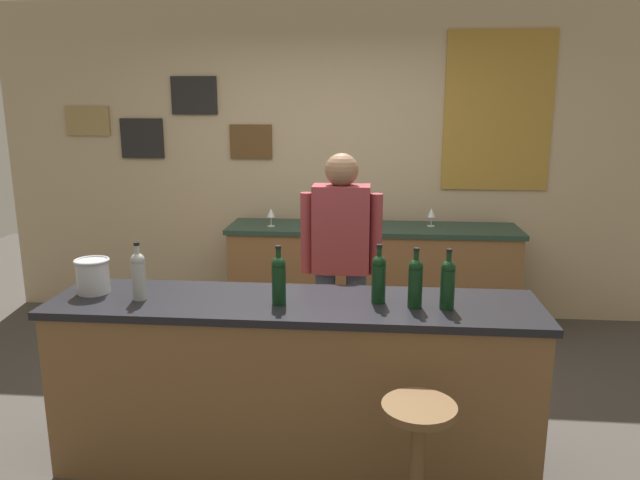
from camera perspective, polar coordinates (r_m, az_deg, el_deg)
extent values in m
plane|color=#423D38|center=(3.86, -1.57, -16.92)|extent=(10.00, 10.00, 0.00)
cube|color=tan|center=(5.39, 0.90, 7.41)|extent=(6.00, 0.06, 2.80)
cube|color=#997F4C|center=(5.91, -21.30, 10.55)|extent=(0.41, 0.02, 0.26)
cube|color=black|center=(5.72, -16.62, 9.28)|extent=(0.39, 0.02, 0.36)
cube|color=black|center=(5.54, -11.94, 13.35)|extent=(0.41, 0.02, 0.33)
cube|color=brown|center=(5.43, -6.62, 9.32)|extent=(0.38, 0.02, 0.30)
cube|color=#A87F33|center=(5.41, 16.63, 11.68)|extent=(0.90, 0.02, 1.34)
cube|color=brown|center=(3.30, -2.47, -13.73)|extent=(2.49, 0.57, 0.88)
cube|color=black|center=(3.12, -2.55, -6.16)|extent=(2.54, 0.60, 0.04)
cube|color=brown|center=(5.19, 4.96, -3.79)|extent=(2.40, 0.53, 0.86)
cube|color=#1E382D|center=(5.08, 5.06, 1.08)|extent=(2.45, 0.56, 0.04)
cylinder|color=#384766|center=(3.99, 3.40, -9.00)|extent=(0.13, 0.13, 0.86)
cylinder|color=#384766|center=(4.00, 0.50, -8.92)|extent=(0.13, 0.13, 0.86)
cube|color=maroon|center=(3.79, 2.03, 1.05)|extent=(0.36, 0.20, 0.56)
sphere|color=brown|center=(3.73, 2.08, 6.69)|extent=(0.21, 0.21, 0.21)
cylinder|color=maroon|center=(3.79, 5.35, 0.54)|extent=(0.08, 0.08, 0.52)
cylinder|color=maroon|center=(3.81, -1.27, 0.67)|extent=(0.08, 0.08, 0.52)
cylinder|color=brown|center=(2.83, 9.17, -21.66)|extent=(0.06, 0.06, 0.65)
cylinder|color=brown|center=(2.65, 9.45, -15.59)|extent=(0.32, 0.32, 0.03)
cylinder|color=#999E99|center=(3.24, -16.89, -3.76)|extent=(0.07, 0.07, 0.20)
sphere|color=#999E99|center=(3.21, -17.02, -1.83)|extent=(0.07, 0.07, 0.07)
cylinder|color=#999E99|center=(3.20, -17.06, -1.27)|extent=(0.03, 0.03, 0.09)
cylinder|color=black|center=(3.19, -17.12, -0.35)|extent=(0.03, 0.03, 0.02)
cylinder|color=black|center=(3.04, -3.95, -4.32)|extent=(0.07, 0.07, 0.20)
sphere|color=black|center=(3.01, -3.98, -2.27)|extent=(0.07, 0.07, 0.07)
cylinder|color=black|center=(3.00, -3.99, -1.67)|extent=(0.03, 0.03, 0.09)
cylinder|color=black|center=(2.99, -4.01, -0.69)|extent=(0.03, 0.03, 0.02)
cylinder|color=black|center=(3.07, 5.61, -4.17)|extent=(0.07, 0.07, 0.20)
sphere|color=black|center=(3.04, 5.66, -2.14)|extent=(0.07, 0.07, 0.07)
cylinder|color=black|center=(3.03, 5.67, -1.55)|extent=(0.03, 0.03, 0.09)
cylinder|color=black|center=(3.02, 5.70, -0.57)|extent=(0.03, 0.03, 0.02)
cylinder|color=black|center=(3.02, 9.07, -4.54)|extent=(0.07, 0.07, 0.20)
sphere|color=black|center=(2.99, 9.15, -2.48)|extent=(0.07, 0.07, 0.07)
cylinder|color=black|center=(2.98, 9.17, -1.88)|extent=(0.03, 0.03, 0.09)
cylinder|color=black|center=(2.97, 9.21, -0.90)|extent=(0.03, 0.03, 0.02)
cylinder|color=black|center=(3.03, 12.07, -4.62)|extent=(0.07, 0.07, 0.20)
sphere|color=black|center=(3.00, 12.17, -2.57)|extent=(0.07, 0.07, 0.07)
cylinder|color=black|center=(2.99, 12.20, -1.97)|extent=(0.03, 0.03, 0.09)
cylinder|color=black|center=(2.98, 12.25, -0.99)|extent=(0.03, 0.03, 0.02)
cylinder|color=#B7BABF|center=(3.43, -20.86, -3.29)|extent=(0.17, 0.17, 0.18)
torus|color=#B7BABF|center=(3.41, -20.98, -1.84)|extent=(0.19, 0.19, 0.02)
cylinder|color=silver|center=(5.08, -4.68, 1.35)|extent=(0.06, 0.06, 0.00)
cylinder|color=silver|center=(5.07, -4.69, 1.80)|extent=(0.01, 0.01, 0.07)
cone|color=silver|center=(5.06, -4.71, 2.63)|extent=(0.07, 0.07, 0.08)
cylinder|color=silver|center=(5.15, 10.54, 1.33)|extent=(0.06, 0.06, 0.00)
cylinder|color=silver|center=(5.14, 10.56, 1.77)|extent=(0.01, 0.01, 0.07)
cone|color=silver|center=(5.13, 10.59, 2.59)|extent=(0.07, 0.07, 0.08)
cylinder|color=silver|center=(5.10, 4.80, 1.91)|extent=(0.08, 0.08, 0.09)
torus|color=silver|center=(5.10, 5.44, 1.95)|extent=(0.06, 0.01, 0.06)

